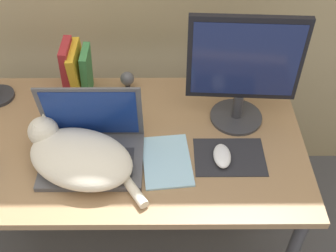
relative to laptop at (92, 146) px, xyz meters
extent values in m
cube|color=#93704C|center=(0.10, 0.08, -0.06)|extent=(1.29, 0.71, 0.03)
cylinder|color=#38383D|center=(-0.50, 0.38, -0.42)|extent=(0.04, 0.04, 0.68)
cylinder|color=#38383D|center=(0.69, 0.38, -0.42)|extent=(0.04, 0.04, 0.68)
cube|color=#4C4C51|center=(0.00, -0.03, -0.04)|extent=(0.34, 0.24, 0.02)
cube|color=#28282D|center=(0.00, -0.04, -0.03)|extent=(0.28, 0.13, 0.00)
cube|color=#4C4C51|center=(0.00, 0.07, 0.09)|extent=(0.34, 0.04, 0.24)
cube|color=navy|center=(0.00, 0.07, 0.09)|extent=(0.31, 0.04, 0.21)
ellipsoid|color=beige|center=(-0.03, -0.06, 0.01)|extent=(0.42, 0.36, 0.11)
sphere|color=beige|center=(-0.16, 0.04, 0.03)|extent=(0.10, 0.10, 0.10)
cone|color=beige|center=(-0.16, 0.07, 0.07)|extent=(0.04, 0.04, 0.03)
cone|color=beige|center=(-0.18, 0.01, 0.07)|extent=(0.04, 0.04, 0.03)
cylinder|color=beige|center=(0.15, -0.16, -0.03)|extent=(0.10, 0.14, 0.03)
cylinder|color=#333338|center=(0.51, 0.19, -0.04)|extent=(0.19, 0.19, 0.01)
cylinder|color=#333338|center=(0.51, 0.19, 0.01)|extent=(0.04, 0.04, 0.10)
cube|color=black|center=(0.51, 0.19, 0.22)|extent=(0.39, 0.04, 0.32)
cube|color=navy|center=(0.51, 0.18, 0.22)|extent=(0.35, 0.02, 0.28)
cube|color=#232328|center=(0.47, -0.01, -0.05)|extent=(0.24, 0.17, 0.00)
ellipsoid|color=silver|center=(0.44, -0.02, -0.03)|extent=(0.06, 0.11, 0.03)
cube|color=maroon|center=(-0.12, 0.33, 0.07)|extent=(0.04, 0.13, 0.23)
cube|color=gold|center=(-0.09, 0.33, 0.06)|extent=(0.04, 0.17, 0.21)
cube|color=#387A42|center=(-0.05, 0.33, 0.05)|extent=(0.04, 0.13, 0.21)
cube|color=#99C6E0|center=(0.25, -0.03, -0.05)|extent=(0.18, 0.25, 0.01)
cylinder|color=#232328|center=(0.10, 0.36, -0.04)|extent=(0.02, 0.02, 0.02)
sphere|color=#4C4C51|center=(0.10, 0.36, 0.00)|extent=(0.06, 0.06, 0.06)
camera|label=1|loc=(0.25, -0.96, 1.04)|focal=45.00mm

